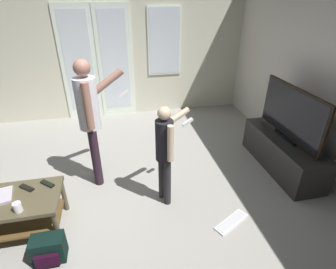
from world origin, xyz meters
TOP-DOWN VIEW (x-y plane):
  - ground_plane at (0.00, 0.00)m, footprint 5.58×5.43m
  - wall_back_with_doors at (0.02, 2.68)m, footprint 5.58×0.09m
  - coffee_table at (-1.00, -0.24)m, footprint 1.05×0.57m
  - tv_stand at (2.39, 0.25)m, footprint 0.48×1.39m
  - flat_screen_tv at (2.39, 0.26)m, footprint 0.08×1.23m
  - person_adult at (-0.15, 0.51)m, footprint 0.63×0.49m
  - person_child at (0.65, -0.06)m, footprint 0.49×0.44m
  - backpack at (-0.58, -0.64)m, footprint 0.29×0.22m
  - loose_keyboard at (1.28, -0.58)m, footprint 0.45×0.33m
  - cup_by_laptop at (-0.81, -0.43)m, footprint 0.08×0.08m
  - tv_remote_black at (-0.82, -0.11)m, footprint 0.16×0.14m
  - dvd_remote_slim at (-0.62, -0.09)m, footprint 0.16×0.15m

SIDE VIEW (x-z plane):
  - ground_plane at x=0.00m, z-range -0.02..0.00m
  - loose_keyboard at x=1.28m, z-range 0.00..0.02m
  - backpack at x=-0.58m, z-range 0.00..0.26m
  - tv_stand at x=2.39m, z-range 0.00..0.47m
  - coffee_table at x=-1.00m, z-range 0.10..0.56m
  - tv_remote_black at x=-0.82m, z-range 0.45..0.48m
  - dvd_remote_slim at x=-0.62m, z-range 0.45..0.48m
  - cup_by_laptop at x=-0.81m, z-range 0.45..0.55m
  - person_child at x=0.65m, z-range 0.13..1.34m
  - flat_screen_tv at x=2.39m, z-range 0.48..1.19m
  - person_adult at x=-0.15m, z-range 0.16..1.77m
  - wall_back_with_doors at x=0.02m, z-range -0.04..2.66m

